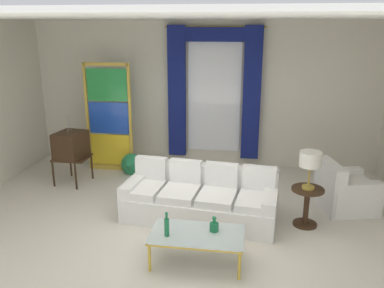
{
  "coord_description": "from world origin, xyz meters",
  "views": [
    {
      "loc": [
        1.05,
        -5.3,
        2.94
      ],
      "look_at": [
        0.09,
        0.9,
        1.05
      ],
      "focal_mm": 37.77,
      "sensor_mm": 36.0,
      "label": 1
    }
  ],
  "objects_px": {
    "table_lamp_brass": "(310,161)",
    "coffee_table": "(197,236)",
    "stained_glass_divider": "(109,120)",
    "bottle_blue_decanter": "(167,226)",
    "armchair_white": "(343,192)",
    "peacock_figurine": "(130,165)",
    "vintage_tv": "(71,146)",
    "round_side_table": "(307,203)",
    "couch_white_long": "(201,199)",
    "bottle_crystal_tall": "(214,226)"
  },
  "relations": [
    {
      "from": "vintage_tv",
      "to": "stained_glass_divider",
      "type": "distance_m",
      "value": 0.98
    },
    {
      "from": "bottle_crystal_tall",
      "to": "armchair_white",
      "type": "xyz_separation_m",
      "value": [
        1.94,
        1.81,
        -0.19
      ]
    },
    {
      "from": "couch_white_long",
      "to": "armchair_white",
      "type": "relative_size",
      "value": 2.44
    },
    {
      "from": "vintage_tv",
      "to": "round_side_table",
      "type": "relative_size",
      "value": 2.26
    },
    {
      "from": "coffee_table",
      "to": "round_side_table",
      "type": "bearing_deg",
      "value": 39.74
    },
    {
      "from": "couch_white_long",
      "to": "peacock_figurine",
      "type": "height_order",
      "value": "couch_white_long"
    },
    {
      "from": "coffee_table",
      "to": "round_side_table",
      "type": "height_order",
      "value": "round_side_table"
    },
    {
      "from": "armchair_white",
      "to": "stained_glass_divider",
      "type": "xyz_separation_m",
      "value": [
        -4.38,
        1.19,
        0.77
      ]
    },
    {
      "from": "bottle_crystal_tall",
      "to": "peacock_figurine",
      "type": "distance_m",
      "value": 3.34
    },
    {
      "from": "coffee_table",
      "to": "vintage_tv",
      "type": "height_order",
      "value": "vintage_tv"
    },
    {
      "from": "coffee_table",
      "to": "couch_white_long",
      "type": "bearing_deg",
      "value": 95.49
    },
    {
      "from": "vintage_tv",
      "to": "coffee_table",
      "type": "bearing_deg",
      "value": -40.22
    },
    {
      "from": "coffee_table",
      "to": "table_lamp_brass",
      "type": "bearing_deg",
      "value": 39.74
    },
    {
      "from": "bottle_blue_decanter",
      "to": "coffee_table",
      "type": "bearing_deg",
      "value": 18.63
    },
    {
      "from": "coffee_table",
      "to": "table_lamp_brass",
      "type": "distance_m",
      "value": 2.03
    },
    {
      "from": "armchair_white",
      "to": "round_side_table",
      "type": "distance_m",
      "value": 0.95
    },
    {
      "from": "bottle_blue_decanter",
      "to": "vintage_tv",
      "type": "height_order",
      "value": "vintage_tv"
    },
    {
      "from": "couch_white_long",
      "to": "bottle_crystal_tall",
      "type": "relative_size",
      "value": 11.79
    },
    {
      "from": "armchair_white",
      "to": "peacock_figurine",
      "type": "height_order",
      "value": "armchair_white"
    },
    {
      "from": "table_lamp_brass",
      "to": "coffee_table",
      "type": "bearing_deg",
      "value": -140.26
    },
    {
      "from": "couch_white_long",
      "to": "coffee_table",
      "type": "xyz_separation_m",
      "value": [
        0.12,
        -1.26,
        0.07
      ]
    },
    {
      "from": "bottle_crystal_tall",
      "to": "table_lamp_brass",
      "type": "distance_m",
      "value": 1.79
    },
    {
      "from": "bottle_crystal_tall",
      "to": "round_side_table",
      "type": "relative_size",
      "value": 0.34
    },
    {
      "from": "stained_glass_divider",
      "to": "coffee_table",
      "type": "bearing_deg",
      "value": -54.09
    },
    {
      "from": "couch_white_long",
      "to": "armchair_white",
      "type": "distance_m",
      "value": 2.35
    },
    {
      "from": "armchair_white",
      "to": "bottle_crystal_tall",
      "type": "bearing_deg",
      "value": -136.92
    },
    {
      "from": "armchair_white",
      "to": "couch_white_long",
      "type": "bearing_deg",
      "value": -164.01
    },
    {
      "from": "coffee_table",
      "to": "round_side_table",
      "type": "relative_size",
      "value": 1.97
    },
    {
      "from": "couch_white_long",
      "to": "bottle_blue_decanter",
      "type": "relative_size",
      "value": 7.41
    },
    {
      "from": "round_side_table",
      "to": "table_lamp_brass",
      "type": "bearing_deg",
      "value": 90.0
    },
    {
      "from": "couch_white_long",
      "to": "armchair_white",
      "type": "height_order",
      "value": "couch_white_long"
    },
    {
      "from": "bottle_blue_decanter",
      "to": "round_side_table",
      "type": "xyz_separation_m",
      "value": [
        1.84,
        1.35,
        -0.19
      ]
    },
    {
      "from": "coffee_table",
      "to": "armchair_white",
      "type": "bearing_deg",
      "value": 41.62
    },
    {
      "from": "vintage_tv",
      "to": "armchair_white",
      "type": "bearing_deg",
      "value": -4.63
    },
    {
      "from": "peacock_figurine",
      "to": "vintage_tv",
      "type": "bearing_deg",
      "value": -152.86
    },
    {
      "from": "coffee_table",
      "to": "table_lamp_brass",
      "type": "xyz_separation_m",
      "value": [
        1.48,
        1.23,
        0.66
      ]
    },
    {
      "from": "peacock_figurine",
      "to": "table_lamp_brass",
      "type": "bearing_deg",
      "value": -25.9
    },
    {
      "from": "couch_white_long",
      "to": "peacock_figurine",
      "type": "xyz_separation_m",
      "value": [
        -1.63,
        1.54,
        -0.09
      ]
    },
    {
      "from": "coffee_table",
      "to": "armchair_white",
      "type": "distance_m",
      "value": 2.87
    },
    {
      "from": "vintage_tv",
      "to": "round_side_table",
      "type": "bearing_deg",
      "value": -14.3
    },
    {
      "from": "stained_glass_divider",
      "to": "bottle_blue_decanter",
      "type": "bearing_deg",
      "value": -59.68
    },
    {
      "from": "couch_white_long",
      "to": "round_side_table",
      "type": "height_order",
      "value": "couch_white_long"
    },
    {
      "from": "bottle_blue_decanter",
      "to": "vintage_tv",
      "type": "relative_size",
      "value": 0.24
    },
    {
      "from": "coffee_table",
      "to": "table_lamp_brass",
      "type": "relative_size",
      "value": 2.06
    },
    {
      "from": "vintage_tv",
      "to": "stained_glass_divider",
      "type": "xyz_separation_m",
      "value": [
        0.48,
        0.8,
        0.33
      ]
    },
    {
      "from": "peacock_figurine",
      "to": "coffee_table",
      "type": "bearing_deg",
      "value": -57.99
    },
    {
      "from": "bottle_crystal_tall",
      "to": "round_side_table",
      "type": "xyz_separation_m",
      "value": [
        1.27,
        1.14,
        -0.12
      ]
    },
    {
      "from": "stained_glass_divider",
      "to": "peacock_figurine",
      "type": "height_order",
      "value": "stained_glass_divider"
    },
    {
      "from": "bottle_blue_decanter",
      "to": "bottle_crystal_tall",
      "type": "xyz_separation_m",
      "value": [
        0.56,
        0.21,
        -0.06
      ]
    },
    {
      "from": "bottle_blue_decanter",
      "to": "stained_glass_divider",
      "type": "height_order",
      "value": "stained_glass_divider"
    }
  ]
}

